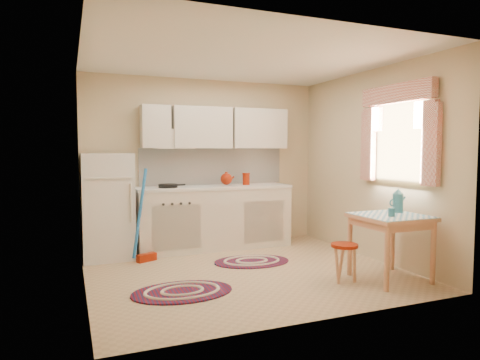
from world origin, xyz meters
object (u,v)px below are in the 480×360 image
at_px(fridge, 107,206).
at_px(base_cabinets, 214,218).
at_px(stool, 344,263).
at_px(table, 390,248).

distance_m(fridge, base_cabinets, 1.52).
bearing_deg(stool, base_cabinets, 111.26).
xyz_separation_m(fridge, table, (2.83, -2.15, -0.34)).
height_order(base_cabinets, table, base_cabinets).
height_order(base_cabinets, stool, base_cabinets).
xyz_separation_m(fridge, base_cabinets, (1.50, 0.05, -0.26)).
relative_size(fridge, stool, 3.33).
distance_m(base_cabinets, stool, 2.24).
distance_m(base_cabinets, table, 2.57).
bearing_deg(fridge, base_cabinets, 1.91).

